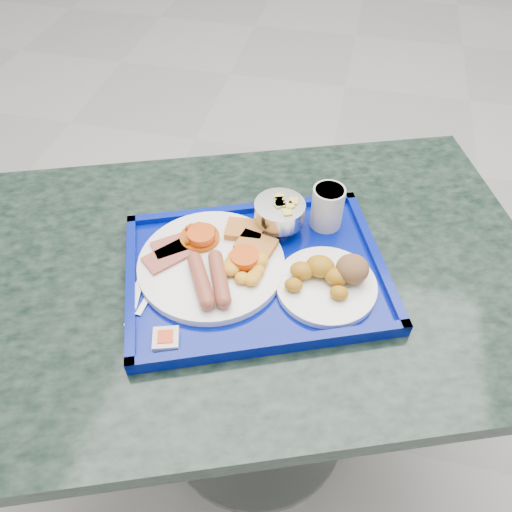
{
  "coord_description": "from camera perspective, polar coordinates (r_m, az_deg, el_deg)",
  "views": [
    {
      "loc": [
        0.08,
        -1.29,
        1.41
      ],
      "look_at": [
        -0.06,
        -0.69,
        0.75
      ],
      "focal_mm": 35.0,
      "sensor_mm": 36.0,
      "label": 1
    }
  ],
  "objects": [
    {
      "name": "spoon",
      "position": [
        0.96,
        -10.6,
        -0.59
      ],
      "size": [
        0.03,
        0.17,
        0.01
      ],
      "rotation": [
        0.0,
        0.0,
        -0.08
      ],
      "color": "#ADADAF",
      "rests_on": "tray"
    },
    {
      "name": "main_plate",
      "position": [
        0.93,
        -4.6,
        -0.59
      ],
      "size": [
        0.27,
        0.27,
        0.04
      ],
      "rotation": [
        0.0,
        0.0,
        0.37
      ],
      "color": "white",
      "rests_on": "tray"
    },
    {
      "name": "knife",
      "position": [
        0.94,
        -13.12,
        -3.03
      ],
      "size": [
        0.04,
        0.19,
        0.0
      ],
      "primitive_type": "cube",
      "rotation": [
        0.0,
        0.0,
        0.16
      ],
      "color": "#ADADAF",
      "rests_on": "tray"
    },
    {
      "name": "floor",
      "position": [
        1.91,
        6.23,
        -0.48
      ],
      "size": [
        6.0,
        6.0,
        0.0
      ],
      "primitive_type": "plane",
      "color": "#949497",
      "rests_on": "ground"
    },
    {
      "name": "table",
      "position": [
        1.1,
        0.03,
        -7.3
      ],
      "size": [
        1.29,
        1.08,
        0.69
      ],
      "rotation": [
        0.0,
        0.0,
        0.36
      ],
      "color": "gray",
      "rests_on": "floor"
    },
    {
      "name": "jam_packet",
      "position": [
        0.85,
        -10.25,
        -9.34
      ],
      "size": [
        0.05,
        0.05,
        0.02
      ],
      "rotation": [
        0.0,
        0.0,
        0.3
      ],
      "color": "white",
      "rests_on": "tray"
    },
    {
      "name": "bread_plate",
      "position": [
        0.91,
        8.4,
        -2.59
      ],
      "size": [
        0.18,
        0.18,
        0.06
      ],
      "rotation": [
        0.0,
        0.0,
        0.21
      ],
      "color": "white",
      "rests_on": "tray"
    },
    {
      "name": "juice_cup",
      "position": [
        1.0,
        8.17,
        5.68
      ],
      "size": [
        0.06,
        0.06,
        0.09
      ],
      "color": "silver",
      "rests_on": "tray"
    },
    {
      "name": "fruit_bowl",
      "position": [
        0.98,
        2.74,
        5.01
      ],
      "size": [
        0.1,
        0.1,
        0.07
      ],
      "color": "#ADADAF",
      "rests_on": "tray"
    },
    {
      "name": "tray",
      "position": [
        0.94,
        -0.0,
        -1.9
      ],
      "size": [
        0.57,
        0.5,
        0.03
      ],
      "rotation": [
        0.0,
        0.0,
        0.38
      ],
      "color": "#03128B",
      "rests_on": "table"
    }
  ]
}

